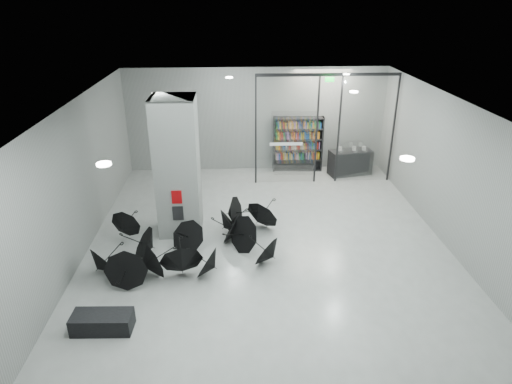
{
  "coord_description": "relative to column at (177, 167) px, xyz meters",
  "views": [
    {
      "loc": [
        -0.89,
        -9.87,
        6.5
      ],
      "look_at": [
        -0.3,
        1.5,
        1.4
      ],
      "focal_mm": 31.23,
      "sensor_mm": 36.0,
      "label": 1
    }
  ],
  "objects": [
    {
      "name": "room",
      "position": [
        2.5,
        -2.0,
        0.84
      ],
      "size": [
        14.0,
        14.02,
        4.01
      ],
      "color": "gray",
      "rests_on": "ground"
    },
    {
      "name": "exit_sign",
      "position": [
        4.9,
        3.3,
        1.82
      ],
      "size": [
        0.3,
        0.06,
        0.15
      ],
      "primitive_type": "cube",
      "color": "#0CE533",
      "rests_on": "room"
    },
    {
      "name": "column",
      "position": [
        0.0,
        0.0,
        0.0
      ],
      "size": [
        1.2,
        1.2,
        4.0
      ],
      "primitive_type": "cube",
      "color": "slate",
      "rests_on": "ground"
    },
    {
      "name": "glass_partition",
      "position": [
        4.89,
        3.5,
        0.18
      ],
      "size": [
        5.06,
        0.08,
        4.0
      ],
      "color": "silver",
      "rests_on": "ground"
    },
    {
      "name": "shop_counter",
      "position": [
        6.11,
        4.17,
        -1.51
      ],
      "size": [
        1.72,
        0.97,
        0.97
      ],
      "primitive_type": "cube",
      "rotation": [
        0.0,
        0.0,
        0.21
      ],
      "color": "black",
      "rests_on": "ground"
    },
    {
      "name": "bench",
      "position": [
        -1.22,
        -4.33,
        -1.8
      ],
      "size": [
        1.27,
        0.59,
        0.4
      ],
      "primitive_type": "cube",
      "rotation": [
        0.0,
        0.0,
        -0.04
      ],
      "color": "black",
      "rests_on": "ground"
    },
    {
      "name": "bookshelf",
      "position": [
        4.13,
        4.75,
        -0.93
      ],
      "size": [
        1.97,
        0.51,
        2.15
      ],
      "primitive_type": null,
      "rotation": [
        0.0,
        0.0,
        -0.06
      ],
      "color": "black",
      "rests_on": "ground"
    },
    {
      "name": "info_panel",
      "position": [
        0.0,
        -0.62,
        -1.15
      ],
      "size": [
        0.3,
        0.03,
        0.42
      ],
      "primitive_type": "cube",
      "color": "black",
      "rests_on": "column"
    },
    {
      "name": "fire_cabinet",
      "position": [
        0.0,
        -0.62,
        -0.65
      ],
      "size": [
        0.28,
        0.04,
        0.38
      ],
      "primitive_type": "cube",
      "color": "#A50A07",
      "rests_on": "column"
    },
    {
      "name": "umbrella_cluster",
      "position": [
        0.51,
        -1.52,
        -1.69
      ],
      "size": [
        5.52,
        3.85,
        1.28
      ],
      "color": "black",
      "rests_on": "ground"
    }
  ]
}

